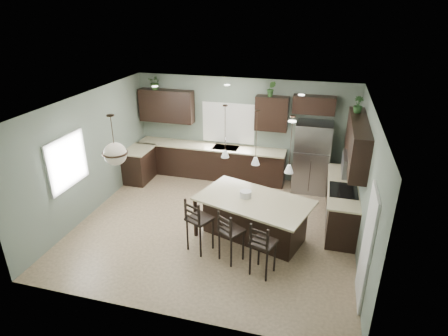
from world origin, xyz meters
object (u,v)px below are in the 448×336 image
Objects in this scene: bar_stool_center at (231,236)px; bar_stool_right at (263,248)px; refrigerator at (312,157)px; bar_stool_left at (200,224)px; plant_back_left at (155,82)px; serving_dish at (246,194)px; kitchen_island at (253,219)px.

bar_stool_right is (0.65, -0.24, 0.01)m from bar_stool_center.
refrigerator reaches higher than bar_stool_right.
bar_stool_right is (-0.63, -3.69, -0.37)m from refrigerator.
bar_stool_left is 4.68m from plant_back_left.
serving_dish is at bearing 69.61° from bar_stool_left.
plant_back_left is at bearing 149.94° from bar_stool_left.
kitchen_island is at bearing 60.91° from bar_stool_left.
kitchen_island is 0.88m from bar_stool_center.
refrigerator is at bearing 86.26° from kitchen_island.
bar_stool_right is 5.76m from plant_back_left.
refrigerator is at bearing 98.42° from bar_stool_right.
bar_stool_center is 0.98× the size of bar_stool_right.
bar_stool_left is (-0.95, -0.68, 0.13)m from kitchen_island.
bar_stool_left is (-1.96, -3.30, -0.33)m from refrigerator.
kitchen_island is 1.93× the size of bar_stool_left.
plant_back_left is at bearing 177.52° from refrigerator.
plant_back_left reaches higher than refrigerator.
serving_dish is at bearing -115.19° from refrigerator.
serving_dish is 0.22× the size of bar_stool_right.
bar_stool_left is at bearing -120.74° from refrigerator.
plant_back_left is (-2.40, 3.49, 2.01)m from bar_stool_left.
serving_dish is at bearing 135.04° from bar_stool_right.
plant_back_left is (-4.36, 0.19, 1.67)m from refrigerator.
bar_stool_left reaches higher than bar_stool_right.
bar_stool_left is 1.39m from bar_stool_right.
refrigerator reaches higher than bar_stool_left.
kitchen_island is at bearing -111.15° from refrigerator.
plant_back_left is at bearing 151.95° from bar_stool_right.
bar_stool_left reaches higher than kitchen_island.
bar_stool_center is (-1.28, -3.45, -0.38)m from refrigerator.
bar_stool_center is at bearing 177.80° from bar_stool_right.
bar_stool_center reaches higher than kitchen_island.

